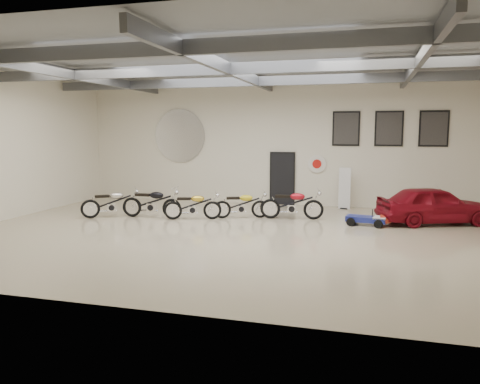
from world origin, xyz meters
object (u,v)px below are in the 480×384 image
(motorcycle_gold, at_px, (193,205))
(motorcycle_yellow, at_px, (241,204))
(motorcycle_black, at_px, (152,202))
(motorcycle_red, at_px, (292,203))
(motorcycle_silver, at_px, (111,202))
(vintage_car, at_px, (434,205))
(banner_stand, at_px, (345,187))
(go_kart, at_px, (370,217))

(motorcycle_gold, bearing_deg, motorcycle_yellow, 6.34)
(motorcycle_yellow, bearing_deg, motorcycle_black, 174.17)
(motorcycle_red, bearing_deg, motorcycle_silver, -175.28)
(vintage_car, bearing_deg, motorcycle_yellow, 75.64)
(motorcycle_black, bearing_deg, banner_stand, 27.22)
(motorcycle_red, bearing_deg, motorcycle_gold, -171.03)
(motorcycle_silver, relative_size, motorcycle_black, 0.95)
(banner_stand, distance_m, motorcycle_red, 3.14)
(go_kart, height_order, vintage_car, vintage_car)
(motorcycle_black, bearing_deg, motorcycle_red, 9.42)
(banner_stand, height_order, motorcycle_gold, banner_stand)
(motorcycle_black, height_order, motorcycle_yellow, motorcycle_black)
(motorcycle_gold, relative_size, motorcycle_red, 0.91)
(motorcycle_silver, distance_m, motorcycle_black, 1.43)
(motorcycle_black, relative_size, motorcycle_gold, 1.11)
(motorcycle_yellow, bearing_deg, vintage_car, -12.94)
(banner_stand, bearing_deg, motorcycle_red, -111.09)
(motorcycle_gold, xyz_separation_m, vintage_car, (7.87, 1.40, 0.12))
(motorcycle_black, xyz_separation_m, motorcycle_red, (4.77, 1.02, -0.01))
(motorcycle_gold, xyz_separation_m, motorcycle_red, (3.27, 0.96, 0.05))
(motorcycle_silver, bearing_deg, motorcycle_gold, -25.97)
(go_kart, xyz_separation_m, vintage_car, (2.00, 0.92, 0.34))
(motorcycle_black, bearing_deg, vintage_car, 6.20)
(motorcycle_black, distance_m, go_kart, 7.40)
(motorcycle_gold, relative_size, vintage_car, 0.53)
(motorcycle_red, height_order, go_kart, motorcycle_red)
(banner_stand, distance_m, vintage_car, 3.71)
(motorcycle_gold, distance_m, motorcycle_red, 3.40)
(motorcycle_silver, xyz_separation_m, motorcycle_black, (1.40, 0.31, 0.03))
(motorcycle_yellow, distance_m, vintage_car, 6.37)
(motorcycle_yellow, xyz_separation_m, motorcycle_red, (1.73, 0.28, 0.06))
(banner_stand, relative_size, motorcycle_red, 0.80)
(banner_stand, height_order, motorcycle_yellow, banner_stand)
(motorcycle_gold, bearing_deg, banner_stand, 19.04)
(go_kart, bearing_deg, motorcycle_silver, -164.51)
(motorcycle_red, bearing_deg, motorcycle_yellow, -178.12)
(motorcycle_yellow, xyz_separation_m, vintage_car, (6.33, 0.72, 0.13))
(banner_stand, bearing_deg, motorcycle_yellow, -128.30)
(banner_stand, distance_m, motorcycle_gold, 6.10)
(motorcycle_yellow, relative_size, motorcycle_red, 0.90)
(banner_stand, xyz_separation_m, go_kart, (0.97, -3.14, -0.57))
(motorcycle_yellow, bearing_deg, go_kart, -22.09)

